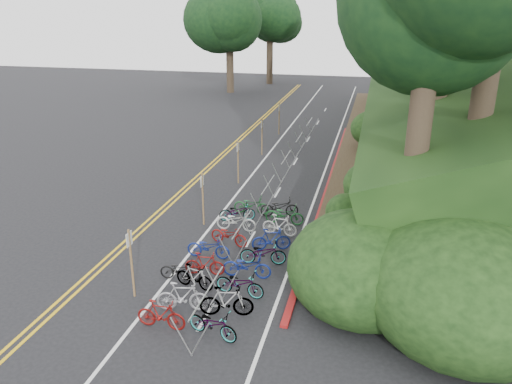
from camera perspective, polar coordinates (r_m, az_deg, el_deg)
ground at (r=19.53m, az=-12.57°, el=-9.31°), size 120.00×120.00×0.00m
road_markings at (r=27.89m, az=-2.46°, el=0.44°), size 7.47×80.00×0.01m
red_curb at (r=28.77m, az=8.35°, el=0.97°), size 0.25×28.00×0.10m
embankment at (r=35.17m, az=21.70°, el=7.57°), size 14.30×48.14×9.11m
bike_rack_front at (r=15.96m, az=-5.58°, el=-12.27°), size 1.19×3.23×1.27m
bike_racks_rest at (r=29.80m, az=3.45°, el=3.47°), size 1.14×23.00×1.17m
signpost_near at (r=17.65m, az=-14.08°, el=-7.44°), size 0.08×0.40×2.56m
signposts_rest at (r=31.07m, az=-0.57°, el=5.32°), size 0.08×18.40×2.50m
bike_front at (r=18.83m, az=-8.65°, el=-8.79°), size 0.63×1.58×0.82m
bike_valet at (r=20.08m, az=-1.90°, el=-6.37°), size 3.26×11.59×1.07m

